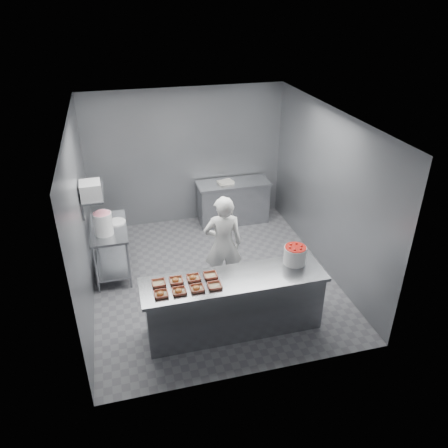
% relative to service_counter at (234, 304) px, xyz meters
% --- Properties ---
extents(floor, '(4.50, 4.50, 0.00)m').
position_rel_service_counter_xyz_m(floor, '(0.00, 1.35, -0.45)').
color(floor, '#4C4C51').
rests_on(floor, ground).
extents(ceiling, '(4.50, 4.50, 0.00)m').
position_rel_service_counter_xyz_m(ceiling, '(0.00, 1.35, 2.35)').
color(ceiling, white).
rests_on(ceiling, wall_back).
extents(wall_back, '(4.00, 0.04, 2.80)m').
position_rel_service_counter_xyz_m(wall_back, '(0.00, 3.60, 0.95)').
color(wall_back, slate).
rests_on(wall_back, ground).
extents(wall_left, '(0.04, 4.50, 2.80)m').
position_rel_service_counter_xyz_m(wall_left, '(-2.00, 1.35, 0.95)').
color(wall_left, slate).
rests_on(wall_left, ground).
extents(wall_right, '(0.04, 4.50, 2.80)m').
position_rel_service_counter_xyz_m(wall_right, '(2.00, 1.35, 0.95)').
color(wall_right, slate).
rests_on(wall_right, ground).
extents(service_counter, '(2.60, 0.70, 0.90)m').
position_rel_service_counter_xyz_m(service_counter, '(0.00, 0.00, 0.00)').
color(service_counter, slate).
rests_on(service_counter, ground).
extents(prep_table, '(0.60, 1.20, 0.90)m').
position_rel_service_counter_xyz_m(prep_table, '(-1.65, 1.95, 0.14)').
color(prep_table, slate).
rests_on(prep_table, ground).
extents(back_counter, '(1.50, 0.60, 0.90)m').
position_rel_service_counter_xyz_m(back_counter, '(0.90, 3.25, -0.00)').
color(back_counter, slate).
rests_on(back_counter, ground).
extents(wall_shelf, '(0.35, 0.90, 0.03)m').
position_rel_service_counter_xyz_m(wall_shelf, '(-1.82, 1.95, 1.10)').
color(wall_shelf, slate).
rests_on(wall_shelf, wall_left).
extents(tray_0, '(0.19, 0.18, 0.06)m').
position_rel_service_counter_xyz_m(tray_0, '(-1.03, -0.12, 0.47)').
color(tray_0, tan).
rests_on(tray_0, service_counter).
extents(tray_1, '(0.19, 0.18, 0.06)m').
position_rel_service_counter_xyz_m(tray_1, '(-0.79, -0.12, 0.47)').
color(tray_1, tan).
rests_on(tray_1, service_counter).
extents(tray_2, '(0.19, 0.18, 0.06)m').
position_rel_service_counter_xyz_m(tray_2, '(-0.55, -0.12, 0.47)').
color(tray_2, tan).
rests_on(tray_2, service_counter).
extents(tray_3, '(0.19, 0.18, 0.04)m').
position_rel_service_counter_xyz_m(tray_3, '(-0.31, -0.12, 0.47)').
color(tray_3, tan).
rests_on(tray_3, service_counter).
extents(tray_4, '(0.19, 0.18, 0.04)m').
position_rel_service_counter_xyz_m(tray_4, '(-1.03, 0.12, 0.47)').
color(tray_4, tan).
rests_on(tray_4, service_counter).
extents(tray_5, '(0.19, 0.18, 0.06)m').
position_rel_service_counter_xyz_m(tray_5, '(-0.79, 0.12, 0.47)').
color(tray_5, tan).
rests_on(tray_5, service_counter).
extents(tray_6, '(0.19, 0.18, 0.06)m').
position_rel_service_counter_xyz_m(tray_6, '(-0.55, 0.12, 0.47)').
color(tray_6, tan).
rests_on(tray_6, service_counter).
extents(tray_7, '(0.19, 0.18, 0.04)m').
position_rel_service_counter_xyz_m(tray_7, '(-0.31, 0.12, 0.47)').
color(tray_7, tan).
rests_on(tray_7, service_counter).
extents(worker, '(0.66, 0.48, 1.68)m').
position_rel_service_counter_xyz_m(worker, '(0.10, 1.00, 0.39)').
color(worker, silver).
rests_on(worker, ground).
extents(strawberry_tub, '(0.32, 0.32, 0.27)m').
position_rel_service_counter_xyz_m(strawberry_tub, '(0.95, 0.15, 0.59)').
color(strawberry_tub, white).
rests_on(strawberry_tub, service_counter).
extents(glaze_bucket, '(0.31, 0.30, 0.46)m').
position_rel_service_counter_xyz_m(glaze_bucket, '(-1.71, 1.72, 0.65)').
color(glaze_bucket, white).
rests_on(glaze_bucket, prep_table).
extents(bucket_lid, '(0.36, 0.36, 0.02)m').
position_rel_service_counter_xyz_m(bucket_lid, '(-1.51, 2.07, 0.46)').
color(bucket_lid, white).
rests_on(bucket_lid, prep_table).
extents(rag, '(0.16, 0.15, 0.02)m').
position_rel_service_counter_xyz_m(rag, '(-1.74, 2.32, 0.46)').
color(rag, '#CCB28C').
rests_on(rag, prep_table).
extents(appliance, '(0.32, 0.37, 0.27)m').
position_rel_service_counter_xyz_m(appliance, '(-1.82, 1.70, 1.25)').
color(appliance, gray).
rests_on(appliance, wall_shelf).
extents(paper_stack, '(0.33, 0.27, 0.05)m').
position_rel_service_counter_xyz_m(paper_stack, '(0.73, 3.25, 0.47)').
color(paper_stack, silver).
rests_on(paper_stack, back_counter).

